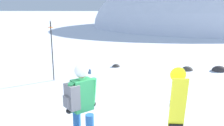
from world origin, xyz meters
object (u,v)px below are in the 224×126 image
object	(u,v)px
spare_snowboard	(177,112)
rock_mid	(219,71)
snowboarder_main	(81,107)
rock_small	(187,70)
piste_marker_near	(52,47)
rock_dark	(116,67)

from	to	relation	value
spare_snowboard	rock_mid	xyz separation A→B (m)	(3.04, 5.92, -0.83)
snowboarder_main	rock_mid	world-z (taller)	snowboarder_main
snowboarder_main	spare_snowboard	bearing A→B (deg)	2.66
spare_snowboard	rock_small	world-z (taller)	spare_snowboard
snowboarder_main	rock_small	world-z (taller)	snowboarder_main
snowboarder_main	rock_small	size ratio (longest dim) A/B	3.51
piste_marker_near	rock_dark	xyz separation A→B (m)	(2.22, 2.16, -1.26)
piste_marker_near	rock_dark	bearing A→B (deg)	44.20
spare_snowboard	piste_marker_near	distance (m)	5.54
piste_marker_near	rock_small	bearing A→B (deg)	18.44
snowboarder_main	spare_snowboard	xyz separation A→B (m)	(1.72, 0.08, -0.08)
snowboarder_main	rock_small	bearing A→B (deg)	60.43
piste_marker_near	rock_mid	distance (m)	7.01
snowboarder_main	piste_marker_near	size ratio (longest dim) A/B	0.77
rock_small	snowboarder_main	bearing A→B (deg)	-119.57
piste_marker_near	spare_snowboard	bearing A→B (deg)	-48.95
snowboarder_main	spare_snowboard	distance (m)	1.72
rock_mid	rock_small	size ratio (longest dim) A/B	1.29
piste_marker_near	rock_dark	distance (m)	3.34
snowboarder_main	rock_dark	world-z (taller)	snowboarder_main
rock_dark	piste_marker_near	bearing A→B (deg)	-135.80
spare_snowboard	rock_dark	bearing A→B (deg)	102.58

